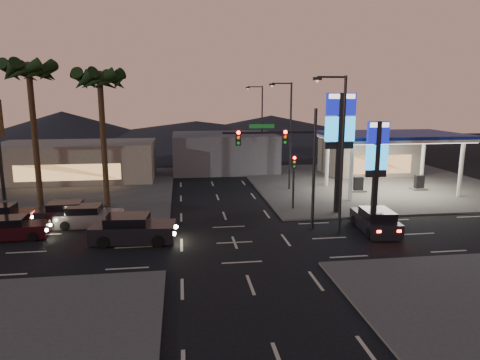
{
  "coord_description": "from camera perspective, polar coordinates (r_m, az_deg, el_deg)",
  "views": [
    {
      "loc": [
        -3.09,
        -24.6,
        8.74
      ],
      "look_at": [
        0.95,
        4.43,
        3.0
      ],
      "focal_mm": 32.0,
      "sensor_mm": 36.0,
      "label": 1
    }
  ],
  "objects": [
    {
      "name": "building_far_mid",
      "position": [
        51.28,
        -2.17,
        3.75
      ],
      "size": [
        12.0,
        9.0,
        4.4
      ],
      "primitive_type": "cube",
      "color": "#4C4C51",
      "rests_on": "ground"
    },
    {
      "name": "suv_station",
      "position": [
        29.51,
        17.61,
        -5.24
      ],
      "size": [
        2.29,
        4.74,
        1.54
      ],
      "color": "black",
      "rests_on": "ground"
    },
    {
      "name": "corner_lot_ne",
      "position": [
        45.7,
        16.93,
        -0.35
      ],
      "size": [
        24.0,
        24.0,
        0.12
      ],
      "primitive_type": "cube",
      "color": "#47443F",
      "rests_on": "ground"
    },
    {
      "name": "convenience_store",
      "position": [
        50.7,
        16.76,
        2.97
      ],
      "size": [
        10.0,
        6.0,
        4.0
      ],
      "primitive_type": "cube",
      "color": "#726B5B",
      "rests_on": "ground"
    },
    {
      "name": "car_lane_b_front",
      "position": [
        31.11,
        -19.58,
        -4.61
      ],
      "size": [
        4.52,
        2.05,
        1.45
      ],
      "color": "slate",
      "rests_on": "ground"
    },
    {
      "name": "ground",
      "position": [
        26.29,
        -0.73,
        -8.34
      ],
      "size": [
        140.0,
        140.0,
        0.0
      ],
      "primitive_type": "plane",
      "color": "black",
      "rests_on": "ground"
    },
    {
      "name": "gas_station",
      "position": [
        41.45,
        19.63,
        5.38
      ],
      "size": [
        12.2,
        8.2,
        5.47
      ],
      "color": "silver",
      "rests_on": "ground"
    },
    {
      "name": "car_lane_a_front",
      "position": [
        26.97,
        -14.17,
        -6.44
      ],
      "size": [
        5.28,
        2.53,
        1.68
      ],
      "color": "black",
      "rests_on": "ground"
    },
    {
      "name": "building_far_west",
      "position": [
        48.34,
        -20.9,
        2.33
      ],
      "size": [
        16.0,
        8.0,
        4.0
      ],
      "primitive_type": "cube",
      "color": "#726B5B",
      "rests_on": "ground"
    },
    {
      "name": "streetlight_mid",
      "position": [
        39.96,
        6.46,
        6.67
      ],
      "size": [
        2.14,
        0.25,
        10.0
      ],
      "color": "black",
      "rests_on": "ground"
    },
    {
      "name": "streetlight_far",
      "position": [
        53.61,
        2.74,
        7.84
      ],
      "size": [
        2.14,
        0.25,
        10.0
      ],
      "color": "black",
      "rests_on": "ground"
    },
    {
      "name": "palm_a",
      "position": [
        34.62,
        -18.14,
        11.68
      ],
      "size": [
        4.41,
        4.41,
        10.86
      ],
      "color": "black",
      "rests_on": "ground"
    },
    {
      "name": "car_lane_a_mid",
      "position": [
        30.36,
        -28.13,
        -5.75
      ],
      "size": [
        4.33,
        2.04,
        1.38
      ],
      "color": "black",
      "rests_on": "ground"
    },
    {
      "name": "pylon_sign_short",
      "position": [
        32.59,
        17.79,
        3.35
      ],
      "size": [
        1.6,
        0.35,
        7.0
      ],
      "color": "black",
      "rests_on": "ground"
    },
    {
      "name": "palm_b",
      "position": [
        35.83,
        -26.26,
        11.93
      ],
      "size": [
        4.41,
        4.41,
        11.46
      ],
      "color": "black",
      "rests_on": "ground"
    },
    {
      "name": "pylon_sign_tall",
      "position": [
        32.34,
        13.18,
        6.63
      ],
      "size": [
        2.2,
        0.35,
        9.0
      ],
      "color": "black",
      "rests_on": "ground"
    },
    {
      "name": "pedestal_signal",
      "position": [
        33.25,
        7.18,
        0.91
      ],
      "size": [
        0.32,
        0.39,
        4.3
      ],
      "color": "black",
      "rests_on": "ground"
    },
    {
      "name": "hill_right",
      "position": [
        86.74,
        4.16,
        6.93
      ],
      "size": [
        50.0,
        50.0,
        5.0
      ],
      "primitive_type": "cone",
      "color": "black",
      "rests_on": "ground"
    },
    {
      "name": "traffic_signal_mast",
      "position": [
        27.68,
        6.47,
        3.72
      ],
      "size": [
        6.1,
        0.39,
        8.0
      ],
      "color": "black",
      "rests_on": "ground"
    },
    {
      "name": "hill_left",
      "position": [
        87.58,
        -22.54,
        6.49
      ],
      "size": [
        40.0,
        40.0,
        6.0
      ],
      "primitive_type": "cone",
      "color": "black",
      "rests_on": "ground"
    },
    {
      "name": "hill_center",
      "position": [
        84.93,
        -5.85,
        6.47
      ],
      "size": [
        60.0,
        60.0,
        4.0
      ],
      "primitive_type": "cone",
      "color": "black",
      "rests_on": "ground"
    },
    {
      "name": "streetlight_near",
      "position": [
        27.61,
        13.14,
        4.5
      ],
      "size": [
        2.14,
        0.25,
        10.0
      ],
      "color": "black",
      "rests_on": "ground"
    },
    {
      "name": "car_lane_b_rear",
      "position": [
        33.99,
        -29.13,
        -4.14
      ],
      "size": [
        4.27,
        1.82,
        1.38
      ],
      "color": "black",
      "rests_on": "ground"
    },
    {
      "name": "corner_lot_nw",
      "position": [
        43.48,
        -25.02,
        -1.49
      ],
      "size": [
        24.0,
        24.0,
        0.12
      ],
      "primitive_type": "cube",
      "color": "#47443F",
      "rests_on": "ground"
    },
    {
      "name": "car_lane_b_mid",
      "position": [
        32.49,
        -21.8,
        -4.08
      ],
      "size": [
        4.61,
        2.06,
        1.48
      ],
      "color": "black",
      "rests_on": "ground"
    }
  ]
}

